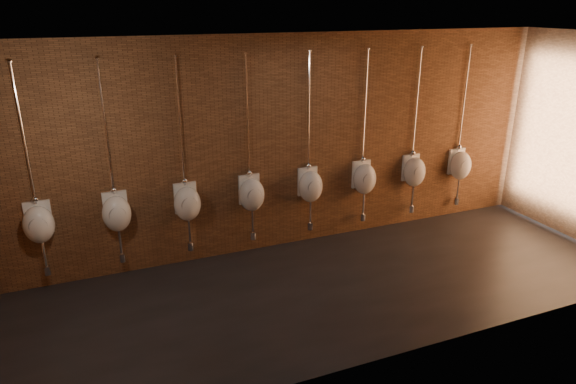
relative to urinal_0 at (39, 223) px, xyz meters
name	(u,v)px	position (x,y,z in m)	size (l,w,h in m)	color
ground	(337,287)	(3.56, -1.37, -0.97)	(8.50, 8.50, 0.00)	black
room_shell	(342,142)	(3.56, -1.37, 1.05)	(8.54, 3.04, 3.22)	black
urinal_0	(39,223)	(0.00, 0.00, 0.00)	(0.39, 0.34, 2.72)	white
urinal_1	(117,212)	(0.94, 0.00, 0.00)	(0.39, 0.34, 2.72)	white
urinal_2	(187,203)	(1.89, 0.00, 0.00)	(0.39, 0.34, 2.72)	white
urinal_3	(252,194)	(2.83, 0.00, 0.00)	(0.39, 0.34, 2.72)	white
urinal_4	(310,186)	(3.77, 0.00, 0.00)	(0.39, 0.34, 2.72)	white
urinal_5	(364,178)	(4.72, 0.00, 0.00)	(0.39, 0.34, 2.72)	white
urinal_6	(414,171)	(5.66, 0.00, 0.00)	(0.39, 0.34, 2.72)	white
urinal_7	(460,165)	(6.60, 0.00, 0.00)	(0.39, 0.34, 2.72)	white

